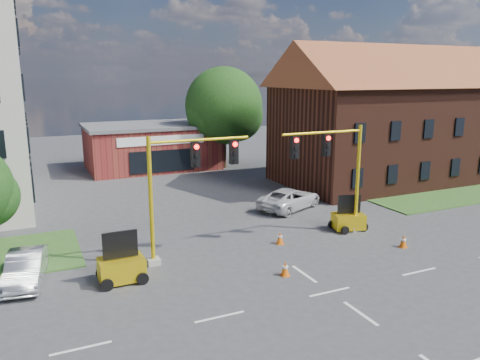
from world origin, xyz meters
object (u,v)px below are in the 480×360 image
Objects in this scene: signal_mast_east at (334,167)px; trailer_west at (121,267)px; trailer_east at (348,219)px; pickup_white at (290,199)px; signal_mast_west at (184,182)px.

trailer_west is (-12.10, -1.31, -3.23)m from signal_mast_east.
pickup_white is (-0.84, 5.32, 0.08)m from trailer_east.
trailer_west is at bearing -173.81° from signal_mast_east.
signal_mast_west is 8.71m from signal_mast_east.
trailer_west is 14.43m from pickup_white.
signal_mast_west reaches higher than trailer_east.
signal_mast_west is 4.86m from trailer_west.
trailer_west is (-3.39, -1.31, -3.23)m from signal_mast_west.
signal_mast_west is at bearing 96.56° from pickup_white.
signal_mast_west is 1.22× the size of pickup_white.
signal_mast_west is at bearing 20.73° from trailer_west.
trailer_west reaches higher than pickup_white.
signal_mast_east reaches higher than pickup_white.
pickup_white is at bearing 28.33° from trailer_west.
signal_mast_east is 1.22× the size of pickup_white.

